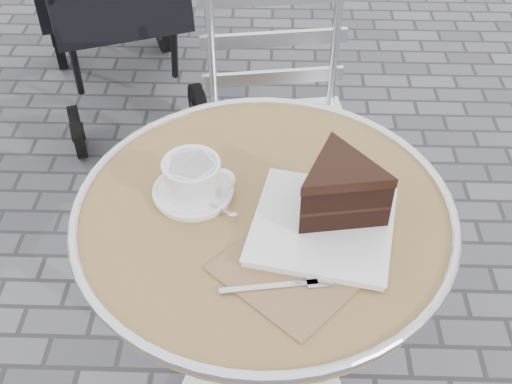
{
  "coord_description": "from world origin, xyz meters",
  "views": [
    {
      "loc": [
        0.01,
        -0.85,
        1.56
      ],
      "look_at": [
        -0.01,
        -0.01,
        0.78
      ],
      "focal_mm": 45.0,
      "sensor_mm": 36.0,
      "label": 1
    }
  ],
  "objects_px": {
    "cafe_table": "(263,267)",
    "bistro_chair": "(277,98)",
    "cappuccino_set": "(193,181)",
    "cake_plate_set": "(336,199)"
  },
  "relations": [
    {
      "from": "cafe_table",
      "to": "bistro_chair",
      "type": "relative_size",
      "value": 0.83
    },
    {
      "from": "cappuccino_set",
      "to": "bistro_chair",
      "type": "bearing_deg",
      "value": 79.61
    },
    {
      "from": "cafe_table",
      "to": "cake_plate_set",
      "type": "bearing_deg",
      "value": -13.86
    },
    {
      "from": "cafe_table",
      "to": "cappuccino_set",
      "type": "relative_size",
      "value": 4.65
    },
    {
      "from": "cafe_table",
      "to": "cappuccino_set",
      "type": "xyz_separation_m",
      "value": [
        -0.13,
        0.04,
        0.2
      ]
    },
    {
      "from": "cafe_table",
      "to": "cappuccino_set",
      "type": "height_order",
      "value": "cappuccino_set"
    },
    {
      "from": "cappuccino_set",
      "to": "cake_plate_set",
      "type": "relative_size",
      "value": 0.4
    },
    {
      "from": "bistro_chair",
      "to": "cappuccino_set",
      "type": "bearing_deg",
      "value": -113.48
    },
    {
      "from": "cafe_table",
      "to": "cake_plate_set",
      "type": "distance_m",
      "value": 0.26
    },
    {
      "from": "cafe_table",
      "to": "bistro_chair",
      "type": "height_order",
      "value": "bistro_chair"
    }
  ]
}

